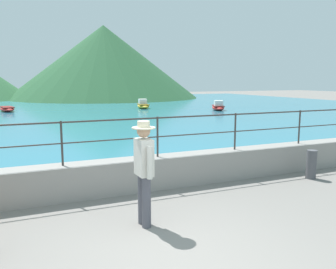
{
  "coord_description": "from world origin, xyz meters",
  "views": [
    {
      "loc": [
        -1.77,
        -3.85,
        2.4
      ],
      "look_at": [
        1.49,
        3.7,
        1.1
      ],
      "focal_mm": 37.09,
      "sensor_mm": 36.0,
      "label": 1
    }
  ],
  "objects_px": {
    "person_walking": "(144,168)",
    "boat_2": "(7,109)",
    "boat_0": "(143,105)",
    "bollard": "(311,164)",
    "boat_1": "(218,107)"
  },
  "relations": [
    {
      "from": "person_walking",
      "to": "boat_2",
      "type": "xyz_separation_m",
      "value": [
        -2.6,
        23.4,
        -0.72
      ]
    },
    {
      "from": "boat_0",
      "to": "boat_2",
      "type": "relative_size",
      "value": 1.0
    },
    {
      "from": "boat_2",
      "to": "bollard",
      "type": "bearing_deg",
      "value": -72.0
    },
    {
      "from": "bollard",
      "to": "boat_2",
      "type": "height_order",
      "value": "bollard"
    },
    {
      "from": "bollard",
      "to": "boat_1",
      "type": "distance_m",
      "value": 18.87
    },
    {
      "from": "person_walking",
      "to": "boat_0",
      "type": "xyz_separation_m",
      "value": [
        7.76,
        22.2,
        -0.65
      ]
    },
    {
      "from": "boat_0",
      "to": "person_walking",
      "type": "bearing_deg",
      "value": -109.27
    },
    {
      "from": "bollard",
      "to": "boat_1",
      "type": "relative_size",
      "value": 0.29
    },
    {
      "from": "person_walking",
      "to": "boat_2",
      "type": "relative_size",
      "value": 0.72
    },
    {
      "from": "person_walking",
      "to": "boat_1",
      "type": "bearing_deg",
      "value": 55.31
    },
    {
      "from": "boat_1",
      "to": "boat_2",
      "type": "xyz_separation_m",
      "value": [
        -15.15,
        5.26,
        -0.07
      ]
    },
    {
      "from": "boat_0",
      "to": "boat_1",
      "type": "height_order",
      "value": "same"
    },
    {
      "from": "boat_1",
      "to": "person_walking",
      "type": "bearing_deg",
      "value": -124.69
    },
    {
      "from": "boat_0",
      "to": "boat_1",
      "type": "distance_m",
      "value": 6.28
    },
    {
      "from": "boat_2",
      "to": "boat_1",
      "type": "bearing_deg",
      "value": -19.13
    }
  ]
}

